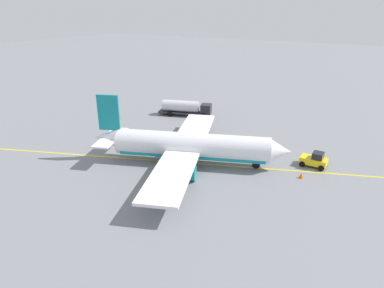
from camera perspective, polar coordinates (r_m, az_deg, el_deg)
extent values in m
plane|color=slate|center=(49.74, 0.00, -3.21)|extent=(400.00, 400.00, 0.00)
cylinder|color=white|center=(48.63, 0.00, -0.23)|extent=(21.72, 11.11, 3.58)
cube|color=teal|center=(49.00, 0.00, -1.30)|extent=(20.35, 10.08, 1.00)
cone|color=white|center=(48.17, 14.38, -1.16)|extent=(4.06, 4.29, 3.44)
cone|color=white|center=(52.11, -13.95, 1.06)|extent=(5.06, 4.36, 3.05)
cube|color=teal|center=(50.69, -13.70, 5.08)|extent=(3.12, 1.47, 5.20)
cube|color=white|center=(51.86, -13.34, 1.06)|extent=(5.22, 8.71, 0.24)
cube|color=white|center=(48.97, -1.15, -0.64)|extent=(15.77, 31.44, 0.36)
cylinder|color=teal|center=(54.05, 0.76, 0.14)|extent=(3.74, 3.10, 2.10)
cylinder|color=teal|center=(44.69, -1.42, -4.68)|extent=(3.74, 3.10, 2.10)
cylinder|color=#4C4C51|center=(48.65, 10.64, -2.74)|extent=(0.24, 0.24, 1.17)
cylinder|color=black|center=(48.89, 10.59, -3.36)|extent=(1.17, 0.76, 1.10)
cylinder|color=#4C4C51|center=(51.97, -1.67, -0.73)|extent=(0.24, 0.24, 1.17)
cylinder|color=black|center=(52.20, -1.66, -1.32)|extent=(1.17, 0.76, 1.10)
cylinder|color=#4C4C51|center=(47.32, -2.94, -3.09)|extent=(0.24, 0.24, 1.17)
cylinder|color=black|center=(47.56, -2.93, -3.73)|extent=(1.17, 0.76, 1.10)
cube|color=#2D2D33|center=(71.85, -1.42, 5.31)|extent=(10.62, 5.62, 0.30)
cube|color=#232328|center=(70.63, 2.36, 5.81)|extent=(2.65, 2.91, 2.00)
cube|color=black|center=(70.37, 3.09, 6.08)|extent=(0.78, 1.95, 0.90)
cylinder|color=silver|center=(71.64, -1.90, 6.34)|extent=(7.90, 4.56, 2.30)
cylinder|color=black|center=(72.18, 2.21, 5.25)|extent=(1.15, 0.68, 1.10)
cylinder|color=black|center=(69.83, 1.83, 4.69)|extent=(1.15, 0.68, 1.10)
cylinder|color=black|center=(73.71, -3.19, 5.58)|extent=(1.15, 0.68, 1.10)
cylinder|color=black|center=(71.41, -3.73, 5.04)|extent=(1.15, 0.68, 1.10)
cube|color=yellow|center=(51.46, 19.56, -2.63)|extent=(3.62, 2.04, 0.90)
cube|color=black|center=(51.04, 20.23, -1.82)|extent=(1.42, 1.61, 0.90)
cylinder|color=black|center=(50.97, 17.83, -3.19)|extent=(0.80, 0.31, 0.80)
cylinder|color=black|center=(52.77, 18.38, -2.40)|extent=(0.80, 0.31, 0.80)
cylinder|color=black|center=(50.54, 20.67, -3.79)|extent=(0.80, 0.31, 0.80)
cylinder|color=black|center=(52.35, 21.12, -2.97)|extent=(0.80, 0.31, 0.80)
cube|color=navy|center=(63.33, 0.35, 2.78)|extent=(0.49, 0.39, 0.85)
cube|color=yellow|center=(63.10, 0.35, 3.40)|extent=(0.57, 0.44, 0.60)
sphere|color=tan|center=(62.96, 0.35, 3.78)|extent=(0.24, 0.24, 0.24)
cone|color=#F2590F|center=(47.67, 17.71, -5.01)|extent=(0.64, 0.64, 0.72)
cube|color=yellow|center=(49.73, 0.00, -3.21)|extent=(63.61, 24.38, 0.01)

